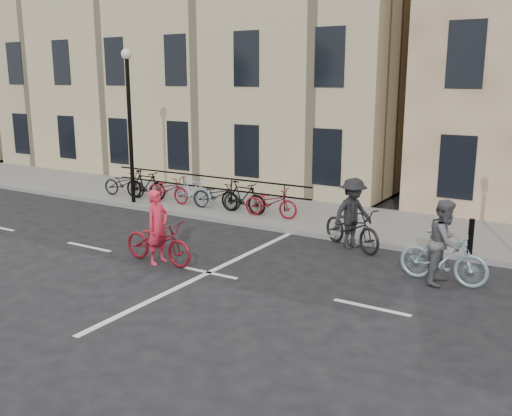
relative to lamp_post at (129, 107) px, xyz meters
The scene contains 9 objects.
ground 8.59m from the lamp_post, 34.09° to the right, with size 120.00×120.00×0.00m, color black.
sidewalk 4.52m from the lamp_post, 32.62° to the left, with size 46.00×4.00×0.15m, color slate.
building_west 9.11m from the lamp_post, 106.21° to the left, with size 20.00×10.00×10.00m, color tan.
lamp_post is the anchor object (origin of this frame).
bollard_east 11.86m from the lamp_post, ahead, with size 0.14×0.14×0.90m, color black.
parked_bikes 3.62m from the lamp_post, 16.55° to the left, with size 8.30×1.23×1.05m.
cyclist_pink 7.28m from the lamp_post, 41.55° to the right, with size 2.08×0.78×1.84m.
cyclist_grey 11.87m from the lamp_post, 11.14° to the right, with size 1.99×0.95×1.90m.
cyclist_dark 9.05m from the lamp_post, ahead, with size 2.24×1.66×1.91m.
Camera 1 is at (7.56, -10.26, 4.46)m, focal length 40.00 mm.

